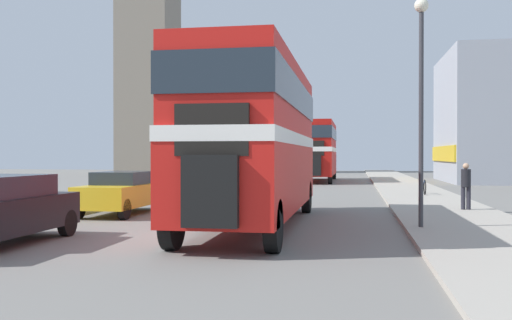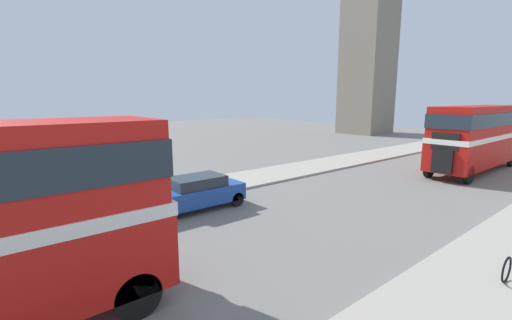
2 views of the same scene
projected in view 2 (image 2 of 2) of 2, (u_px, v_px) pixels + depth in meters
bus_distant at (477, 133)px, 22.61m from camera, size 2.52×10.12×4.38m
car_parked_mid at (24, 226)px, 11.24m from camera, size 1.70×4.04×1.41m
car_parked_far at (194, 193)px, 15.03m from camera, size 1.72×4.50×1.49m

